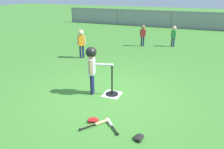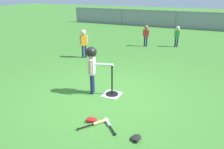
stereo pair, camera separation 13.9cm
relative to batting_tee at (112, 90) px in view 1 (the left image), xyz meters
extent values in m
plane|color=#3D7A2D|center=(-0.10, -0.05, -0.13)|extent=(60.00, 60.00, 0.00)
cube|color=white|center=(0.00, 0.00, -0.12)|extent=(0.44, 0.44, 0.01)
cylinder|color=black|center=(0.00, 0.00, -0.12)|extent=(0.32, 0.32, 0.03)
cylinder|color=black|center=(0.00, 0.00, 0.27)|extent=(0.04, 0.04, 0.74)
cylinder|color=black|center=(0.00, 0.00, 0.63)|extent=(0.06, 0.06, 0.02)
sphere|color=white|center=(0.00, 0.00, 0.67)|extent=(0.07, 0.07, 0.07)
cylinder|color=#191E4C|center=(-0.51, -0.07, 0.14)|extent=(0.08, 0.08, 0.53)
cylinder|color=#191E4C|center=(-0.48, -0.18, 0.14)|extent=(0.08, 0.08, 0.53)
cube|color=white|center=(-0.50, -0.12, 0.61)|extent=(0.19, 0.26, 0.41)
cylinder|color=tan|center=(-0.53, 0.02, 0.64)|extent=(0.06, 0.06, 0.35)
cylinder|color=tan|center=(-0.46, -0.27, 0.64)|extent=(0.06, 0.06, 0.35)
sphere|color=tan|center=(-0.50, -0.12, 0.94)|extent=(0.24, 0.24, 0.24)
sphere|color=black|center=(-0.50, -0.12, 0.97)|extent=(0.27, 0.27, 0.27)
cylinder|color=silver|center=(-0.29, -0.07, 0.67)|extent=(0.60, 0.20, 0.06)
cylinder|color=#191E4C|center=(-2.27, 2.58, 0.12)|extent=(0.08, 0.08, 0.49)
cylinder|color=#191E4C|center=(-2.35, 2.51, 0.12)|extent=(0.08, 0.08, 0.49)
cube|color=orange|center=(-2.31, 2.54, 0.55)|extent=(0.25, 0.24, 0.38)
cylinder|color=beige|center=(-2.20, 2.63, 0.58)|extent=(0.05, 0.05, 0.33)
cylinder|color=beige|center=(-2.41, 2.45, 0.58)|extent=(0.05, 0.05, 0.33)
sphere|color=beige|center=(-2.31, 2.54, 0.87)|extent=(0.22, 0.22, 0.22)
cylinder|color=#191E4C|center=(-0.53, 5.29, 0.09)|extent=(0.07, 0.07, 0.44)
cylinder|color=#191E4C|center=(-0.63, 5.28, 0.09)|extent=(0.07, 0.07, 0.44)
cube|color=red|center=(-0.58, 5.28, 0.49)|extent=(0.21, 0.14, 0.34)
cylinder|color=#8C6647|center=(-0.46, 5.30, 0.51)|extent=(0.05, 0.05, 0.30)
cylinder|color=#8C6647|center=(-0.70, 5.27, 0.51)|extent=(0.05, 0.05, 0.30)
sphere|color=#8C6647|center=(-0.58, 5.28, 0.77)|extent=(0.20, 0.20, 0.20)
cylinder|color=#191E4C|center=(0.81, 5.76, 0.09)|extent=(0.07, 0.07, 0.43)
cylinder|color=#191E4C|center=(0.72, 5.77, 0.09)|extent=(0.07, 0.07, 0.43)
cube|color=green|center=(0.76, 5.76, 0.47)|extent=(0.20, 0.14, 0.33)
cylinder|color=beige|center=(0.88, 5.75, 0.49)|extent=(0.05, 0.05, 0.29)
cylinder|color=beige|center=(0.65, 5.78, 0.49)|extent=(0.05, 0.05, 0.29)
sphere|color=beige|center=(0.76, 5.76, 0.74)|extent=(0.19, 0.19, 0.19)
cylinder|color=silver|center=(0.44, -1.23, -0.10)|extent=(0.24, 0.24, 0.06)
cylinder|color=black|center=(0.63, -1.43, -0.10)|extent=(0.21, 0.22, 0.03)
cylinder|color=black|center=(0.73, -1.53, -0.10)|extent=(0.05, 0.05, 0.05)
cylinder|color=#DBB266|center=(0.31, -1.27, -0.10)|extent=(0.24, 0.30, 0.06)
cylinder|color=black|center=(0.11, -1.53, -0.10)|extent=(0.22, 0.28, 0.03)
cylinder|color=black|center=(0.01, -1.66, -0.10)|extent=(0.05, 0.04, 0.05)
ellipsoid|color=#B21919|center=(0.11, -1.28, -0.09)|extent=(0.26, 0.22, 0.07)
cube|color=#B21919|center=(0.06, -1.37, -0.09)|extent=(0.06, 0.05, 0.06)
ellipsoid|color=black|center=(1.12, -1.47, -0.09)|extent=(0.24, 0.27, 0.07)
cube|color=black|center=(1.16, -1.56, -0.09)|extent=(0.06, 0.06, 0.06)
cylinder|color=slate|center=(-8.10, 11.22, 0.45)|extent=(0.06, 0.06, 1.15)
cylinder|color=slate|center=(-4.10, 11.22, 0.45)|extent=(0.06, 0.06, 1.15)
cylinder|color=slate|center=(-0.10, 11.22, 0.45)|extent=(0.06, 0.06, 1.15)
cube|color=gray|center=(-0.10, 11.22, 0.96)|extent=(16.00, 0.03, 0.03)
cube|color=gray|center=(-0.10, 11.22, 0.45)|extent=(16.00, 0.01, 1.15)
camera|label=1|loc=(1.88, -4.65, 2.39)|focal=34.81mm
camera|label=2|loc=(2.01, -4.60, 2.39)|focal=34.81mm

